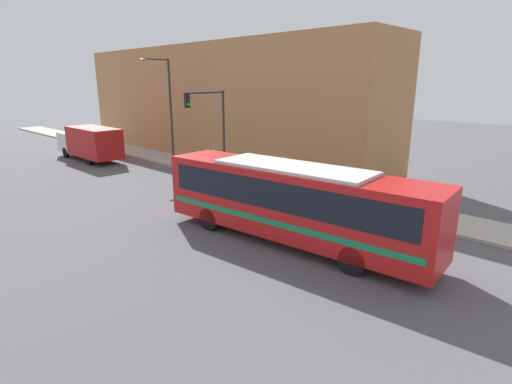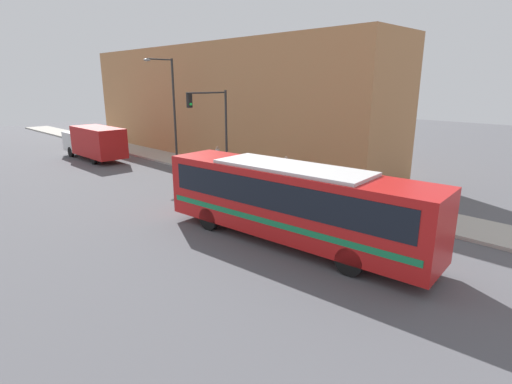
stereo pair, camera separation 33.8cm
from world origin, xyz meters
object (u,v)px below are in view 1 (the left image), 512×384
traffic_light_pole (212,119)px  pedestrian_near_corner (215,156)px  delivery_truck (90,142)px  fire_hydrant (275,182)px  pedestrian_mid_block (284,170)px  street_lamp (167,103)px  city_bus (292,199)px  parking_meter (225,164)px

traffic_light_pole → pedestrian_near_corner: (2.33, 2.57, -3.16)m
delivery_truck → fire_hydrant: bearing=-78.2°
delivery_truck → traffic_light_pole: (2.83, -12.95, 2.55)m
pedestrian_mid_block → pedestrian_near_corner: bearing=85.1°
delivery_truck → street_lamp: street_lamp is taller
traffic_light_pole → street_lamp: street_lamp is taller
city_bus → street_lamp: size_ratio=1.49×
delivery_truck → fire_hydrant: size_ratio=12.27×
pedestrian_near_corner → pedestrian_mid_block: 7.59m
fire_hydrant → traffic_light_pole: traffic_light_pole is taller
city_bus → traffic_light_pole: bearing=59.9°
traffic_light_pole → parking_meter: traffic_light_pole is taller
city_bus → pedestrian_mid_block: bearing=36.7°
delivery_truck → street_lamp: 8.20m
delivery_truck → parking_meter: bearing=-74.1°
traffic_light_pole → pedestrian_mid_block: size_ratio=3.12×
city_bus → delivery_truck: size_ratio=1.49×
delivery_truck → pedestrian_mid_block: 18.52m
pedestrian_near_corner → fire_hydrant: bearing=-100.7°
street_lamp → delivery_truck: bearing=119.6°
parking_meter → pedestrian_mid_block: (0.77, -4.78, 0.15)m
traffic_light_pole → pedestrian_near_corner: size_ratio=3.66×
city_bus → street_lamp: street_lamp is taller
parking_meter → pedestrian_near_corner: (1.42, 2.78, -0.00)m
city_bus → parking_meter: city_bus is taller
pedestrian_near_corner → parking_meter: bearing=-117.0°
traffic_light_pole → street_lamp: size_ratio=0.72×
fire_hydrant → parking_meter: parking_meter is taller
street_lamp → pedestrian_near_corner: size_ratio=5.10×
pedestrian_mid_block → parking_meter: bearing=99.1°
traffic_light_pole → parking_meter: bearing=-13.4°
street_lamp → city_bus: bearing=-108.8°
city_bus → delivery_truck: bearing=79.2°
fire_hydrant → traffic_light_pole: bearing=100.4°
parking_meter → street_lamp: 7.73m
city_bus → parking_meter: 12.52m
pedestrian_near_corner → pedestrian_mid_block: (-0.65, -7.56, 0.16)m
city_bus → pedestrian_mid_block: city_bus is taller
city_bus → pedestrian_near_corner: size_ratio=7.61×
parking_meter → fire_hydrant: bearing=-90.0°
city_bus → traffic_light_pole: (5.12, 11.15, 2.21)m
delivery_truck → pedestrian_near_corner: bearing=-63.6°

